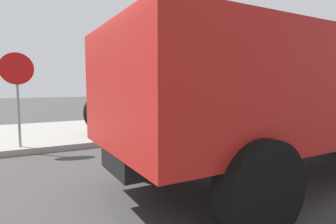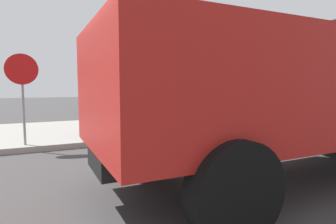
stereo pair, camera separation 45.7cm
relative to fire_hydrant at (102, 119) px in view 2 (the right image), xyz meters
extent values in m
plane|color=#423F3F|center=(-0.15, -5.46, -0.58)|extent=(80.00, 80.00, 0.00)
cube|color=#99968E|center=(-0.15, 1.04, -0.50)|extent=(36.00, 5.00, 0.15)
cylinder|color=red|center=(0.00, 0.01, -0.13)|extent=(0.24, 0.24, 0.60)
sphere|color=red|center=(0.00, 0.01, 0.24)|extent=(0.28, 0.28, 0.28)
cylinder|color=red|center=(0.00, -0.20, -0.06)|extent=(0.11, 0.19, 0.11)
cylinder|color=red|center=(0.00, 0.23, -0.06)|extent=(0.11, 0.19, 0.11)
cylinder|color=red|center=(0.00, -0.20, -0.13)|extent=(0.13, 0.19, 0.13)
torus|color=black|center=(0.14, -0.31, 0.22)|extent=(1.28, 0.57, 1.29)
cylinder|color=gray|center=(-2.19, -1.12, 0.71)|extent=(0.06, 0.06, 2.28)
cylinder|color=red|center=(-2.19, -1.16, 1.47)|extent=(0.76, 0.02, 0.76)
cube|color=red|center=(1.13, -5.48, 1.02)|extent=(4.80, 2.51, 1.60)
cube|color=black|center=(2.23, -5.48, 0.09)|extent=(7.00, 0.91, 0.24)
cylinder|color=black|center=(4.53, -4.23, -0.03)|extent=(1.10, 0.30, 1.10)
cylinder|color=black|center=(-0.07, -4.22, -0.03)|extent=(1.10, 0.30, 1.10)
cylinder|color=black|center=(-0.08, -6.72, -0.03)|extent=(1.10, 0.30, 1.10)
cylinder|color=#4C3823|center=(6.07, -0.21, 1.57)|extent=(0.26, 0.26, 4.00)
cylinder|color=#4C3823|center=(5.73, -0.56, 2.75)|extent=(0.81, 0.80, 1.03)
cylinder|color=#4C3823|center=(6.13, 0.27, 2.32)|extent=(1.03, 0.20, 0.99)
cylinder|color=#4C3823|center=(6.12, 0.15, 3.32)|extent=(0.78, 0.20, 0.55)
camera|label=1|loc=(-2.29, -8.71, 1.05)|focal=29.66mm
camera|label=2|loc=(-1.88, -8.92, 1.05)|focal=29.66mm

